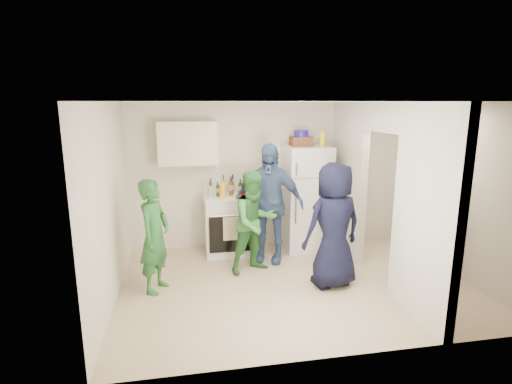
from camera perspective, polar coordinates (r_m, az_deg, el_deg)
The scene contains 36 objects.
floor at distance 5.80m, azimuth 5.53°, elevation -12.81°, with size 4.80×4.80×0.00m, color #D0B492.
wall_back at distance 7.00m, azimuth 1.98°, elevation 2.45°, with size 4.80×4.80×0.00m, color silver.
wall_front at distance 3.85m, azimuth 12.83°, elevation -6.47°, with size 4.80×4.80×0.00m, color silver.
wall_left at distance 5.27m, azimuth -20.18°, elevation -1.75°, with size 3.40×3.40×0.00m, color silver.
wall_right at distance 6.47m, azimuth 26.71°, elevation 0.24°, with size 3.40×3.40×0.00m, color silver.
ceiling at distance 5.24m, azimuth 6.12°, elevation 12.70°, with size 4.80×4.80×0.00m, color white.
partition_pier_back at distance 6.80m, azimuth 13.00°, elevation 1.82°, with size 0.12×1.20×2.50m, color silver.
partition_pier_front at distance 4.91m, azimuth 23.08°, elevation -3.00°, with size 0.12×1.20×2.50m, color silver.
partition_header at distance 5.70m, azimuth 17.92°, elevation 10.15°, with size 0.12×1.00×0.40m, color silver.
stove at distance 6.74m, azimuth -3.84°, elevation -4.56°, with size 0.84×0.70×1.00m, color white.
upper_cabinet at distance 6.58m, azimuth -9.72°, elevation 6.90°, with size 0.95×0.34×0.70m, color silver.
fridge at distance 6.88m, azimuth 7.17°, elevation -0.88°, with size 0.73×0.71×1.78m, color white.
wicker_basket at distance 6.74m, azimuth 6.45°, elevation 7.21°, with size 0.35×0.25×0.15m, color brown.
blue_bowl at distance 6.72m, azimuth 6.48°, elevation 8.31°, with size 0.24×0.24×0.11m, color #20148F.
yellow_cup_stack_top at distance 6.69m, azimuth 9.48°, elevation 7.51°, with size 0.09×0.09×0.25m, color yellow.
wall_clock at distance 6.93m, azimuth 2.45°, elevation 6.10°, with size 0.22×0.22×0.03m, color white.
spice_shelf at distance 6.94m, azimuth 2.07°, elevation 3.19°, with size 0.35×0.08×0.03m, color olive.
nook_window at distance 6.55m, azimuth 25.87°, elevation 4.02°, with size 0.03×0.70×0.80m, color black.
nook_window_frame at distance 6.54m, azimuth 25.77°, elevation 4.02°, with size 0.04×0.76×0.86m, color white.
nook_valance at distance 6.49m, azimuth 25.88°, elevation 7.07°, with size 0.04×0.82×0.18m, color white.
yellow_cup_stack_stove at distance 6.36m, azimuth -4.77°, elevation 0.18°, with size 0.09×0.09×0.25m, color #FFA715.
red_cup at distance 6.43m, azimuth -1.76°, elevation -0.23°, with size 0.09×0.09×0.12m, color red.
person_green_left at distance 5.47m, azimuth -14.29°, elevation -6.14°, with size 0.56×0.37×1.53m, color #2A6A31.
person_green_center at distance 5.91m, azimuth -0.18°, elevation -4.33°, with size 0.74×0.58×1.53m, color #387F3C.
person_denim at distance 6.27m, azimuth 1.79°, elevation -1.62°, with size 1.11×0.46×1.89m, color #3D5685.
person_navy at distance 5.52m, azimuth 11.04°, elevation -4.72°, with size 0.84×0.55×1.73m, color black.
person_nook at distance 6.45m, azimuth 23.86°, elevation -3.90°, with size 1.00×0.57×1.55m, color black.
bottle_a at distance 6.67m, azimuth -6.48°, elevation 0.84°, with size 0.06×0.06×0.28m, color brown.
bottle_b at distance 6.51m, azimuth -5.49°, elevation 0.45°, with size 0.06×0.06×0.25m, color #254A18.
bottle_c at distance 6.73m, azimuth -4.66°, elevation 1.14°, with size 0.06×0.06×0.31m, color #A7ACB5.
bottle_d at distance 6.54m, azimuth -3.61°, elevation 0.88°, with size 0.06×0.06×0.32m, color brown.
bottle_e at distance 6.78m, azimuth -3.34°, elevation 1.24°, with size 0.08×0.08×0.31m, color #9DA1AE.
bottle_f at distance 6.64m, azimuth -2.25°, elevation 0.76°, with size 0.08×0.08×0.25m, color #13361E.
bottle_g at distance 6.76m, azimuth -1.73°, elevation 1.08°, with size 0.06×0.06×0.28m, color olive.
bottle_h at distance 6.46m, azimuth -6.54°, elevation 0.35°, with size 0.06×0.06×0.25m, color #9A9EA5.
bottle_i at distance 6.71m, azimuth -3.48°, elevation 0.88°, with size 0.06×0.06×0.26m, color #622D10.
Camera 1 is at (-1.47, -5.03, 2.49)m, focal length 28.00 mm.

